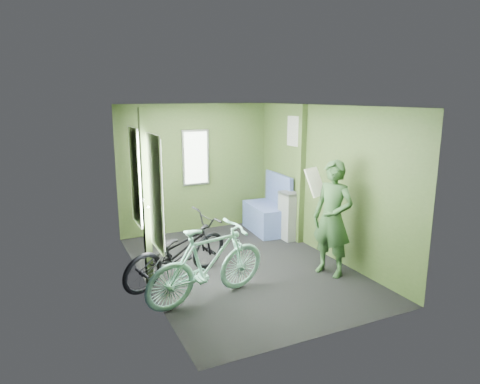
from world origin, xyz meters
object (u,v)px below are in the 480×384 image
object	(u,v)px
bicycle_mint	(209,301)
waste_box	(289,216)
bicycle_black	(179,281)
bench_seat	(268,215)
passenger	(332,218)

from	to	relation	value
bicycle_mint	waste_box	size ratio (longest dim) A/B	1.97
bicycle_black	waste_box	size ratio (longest dim) A/B	2.02
bench_seat	passenger	bearing A→B (deg)	-89.62
bicycle_mint	waste_box	distance (m)	2.65
bicycle_mint	passenger	xyz separation A→B (m)	(1.83, 0.06, 0.80)
waste_box	bench_seat	world-z (taller)	bench_seat
bicycle_black	bench_seat	xyz separation A→B (m)	(2.13, 1.42, 0.31)
bicycle_black	waste_box	xyz separation A→B (m)	(2.24, 0.87, 0.42)
bicycle_black	bicycle_mint	bearing A→B (deg)	170.62
bicycle_mint	waste_box	xyz separation A→B (m)	(2.08, 1.58, 0.42)
bicycle_black	bench_seat	bearing A→B (deg)	-78.52
passenger	bench_seat	bearing A→B (deg)	153.99
bicycle_black	waste_box	bearing A→B (deg)	-90.91
passenger	waste_box	distance (m)	1.59
waste_box	passenger	bearing A→B (deg)	-99.45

